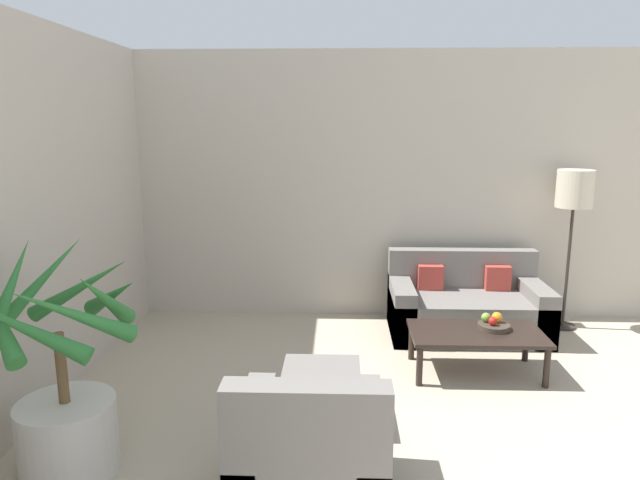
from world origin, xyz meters
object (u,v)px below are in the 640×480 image
Objects in this scene: apple_green at (486,317)px; armchair at (310,458)px; orange_fruit at (497,317)px; ottoman at (321,395)px; coffee_table at (476,336)px; potted_palm at (65,398)px; fruit_bowl at (494,326)px; sofa_loveseat at (466,307)px; apple_red at (493,321)px; floor_lamp at (574,195)px.

armchair is at bearing -126.79° from apple_green.
orange_fruit is (0.09, -0.01, 0.00)m from apple_green.
coffee_table is at bearing 33.45° from ottoman.
coffee_table is (2.66, 1.44, -0.15)m from potted_palm.
coffee_table is 4.13× the size of fruit_bowl.
sofa_loveseat is 21.15× the size of apple_red.
apple_red is at bearing 51.25° from armchair.
sofa_loveseat reaches higher than fruit_bowl.
ottoman is (-1.22, -0.81, -0.12)m from coffee_table.
apple_red is at bearing -88.74° from sofa_loveseat.
armchair reaches higher than orange_fruit.
orange_fruit is at bearing -5.59° from apple_green.
fruit_bowl is at bearing 57.51° from apple_red.
apple_red is 0.08× the size of armchair.
potted_palm is 3.17m from apple_green.
coffee_table is 13.92× the size of apple_green.
fruit_bowl is at bearing -44.02° from apple_green.
ottoman is at bearing 23.55° from potted_palm.
floor_lamp is 3.79m from armchair.
potted_palm is at bearing -156.45° from ottoman.
orange_fruit reaches higher than apple_red.
apple_green is at bearing 112.89° from apple_red.
orange_fruit is at bearing 51.35° from armchair.
apple_green is (-0.03, 0.08, 0.00)m from apple_red.
armchair is 1.65× the size of ottoman.
apple_red is (0.02, -0.86, 0.17)m from sofa_loveseat.
potted_palm is 0.94× the size of sofa_loveseat.
floor_lamp is 22.73× the size of apple_red.
orange_fruit is at bearing -133.63° from floor_lamp.
coffee_table is at bearing 53.46° from armchair.
fruit_bowl is at bearing 32.41° from ottoman.
ottoman is (-1.37, -0.87, -0.18)m from fruit_bowl.
coffee_table is 0.18m from apple_red.
armchair is at bearing -128.66° from fruit_bowl.
sofa_loveseat is at bearing -169.42° from floor_lamp.
armchair is at bearing -10.14° from potted_palm.
coffee_table is 12.32× the size of orange_fruit.
armchair is at bearing -126.54° from coffee_table.
floor_lamp reaches higher than apple_green.
ottoman is at bearing -145.04° from apple_green.
potted_palm is 1.30× the size of coffee_table.
sofa_loveseat is 19.10× the size of apple_green.
apple_red is 0.13× the size of ottoman.
coffee_table is 15.42× the size of apple_red.
apple_green is at bearing 29.33° from potted_palm.
potted_palm is 4.62m from floor_lamp.
armchair is at bearing -128.65° from orange_fruit.
apple_red is at bearing 14.65° from coffee_table.
ottoman is (-1.36, -0.84, -0.24)m from apple_red.
armchair is (1.41, -0.25, -0.19)m from potted_palm.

